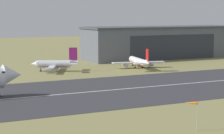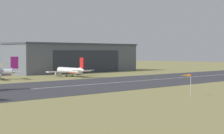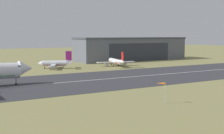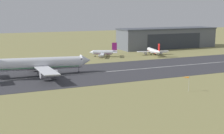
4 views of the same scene
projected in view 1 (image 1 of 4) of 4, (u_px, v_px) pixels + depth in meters
The scene contains 6 objects.
runway_strip at pixel (106, 91), 133.21m from camera, with size 510.19×51.42×0.06m, color #333338.
runway_centreline at pixel (106, 90), 133.20m from camera, with size 459.17×0.70×0.01m, color silver.
hangar_building at pixel (162, 42), 231.75m from camera, with size 85.96×23.32×16.84m.
airplane_parked_centre at pixel (55, 64), 177.76m from camera, with size 20.58×20.13×9.76m.
airplane_parked_east at pixel (139, 62), 188.09m from camera, with size 23.39×26.39×9.18m.
windsock_pole at pixel (191, 104), 87.55m from camera, with size 2.10×2.20×5.87m.
Camera 1 is at (-56.70, 7.30, 23.25)m, focal length 70.00 mm.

